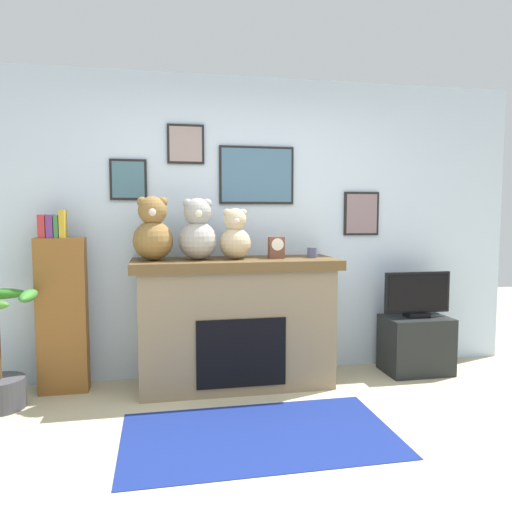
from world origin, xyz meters
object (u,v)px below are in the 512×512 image
Objects in this scene: mantel_clock at (276,247)px; teddy_bear_brown at (235,236)px; tv_stand at (416,345)px; teddy_bear_cream at (153,232)px; candle_jar at (312,253)px; fireplace at (236,321)px; television at (417,295)px; bookshelf at (62,311)px; teddy_bear_tan at (198,232)px.

teddy_bear_brown is (-0.34, 0.00, 0.10)m from mantel_clock.
tv_stand is 1.38× the size of teddy_bear_brown.
mantel_clock is (-1.29, -0.01, 0.89)m from tv_stand.
teddy_bear_brown is at bearing 0.01° from teddy_bear_cream.
teddy_bear_brown reaches higher than candle_jar.
candle_jar is at bearing 0.05° from teddy_bear_brown.
teddy_bear_brown is (-0.65, -0.00, 0.14)m from candle_jar.
tv_stand is 1.57m from mantel_clock.
teddy_bear_brown reaches higher than mantel_clock.
teddy_bear_brown reaches higher than tv_stand.
television is (1.63, -0.01, 0.17)m from fireplace.
candle_jar is 0.21× the size of teddy_bear_brown.
teddy_bear_tan reaches higher than bookshelf.
tv_stand is at bearing 0.61° from mantel_clock.
bookshelf is 1.79m from mantel_clock.
fireplace is 0.86m from candle_jar.
television is at bearing -1.93° from bookshelf.
mantel_clock is at bearing -179.74° from candle_jar.
teddy_bear_cream is (-0.66, -0.02, 0.75)m from fireplace.
teddy_bear_tan is (-1.94, -0.01, 1.02)m from tv_stand.
tv_stand is at bearing 90.00° from television.
tv_stand is 1.30m from candle_jar.
teddy_bear_cream reaches higher than television.
mantel_clock is at bearing -0.07° from teddy_bear_tan.
fireplace is 1.15× the size of bookshelf.
teddy_bear_brown is (-1.64, -0.01, 0.99)m from tv_stand.
teddy_bear_brown is at bearing -179.95° from candle_jar.
teddy_bear_cream is at bearing 179.96° from mantel_clock.
mantel_clock is (-0.31, -0.00, 0.05)m from candle_jar.
television reaches higher than tv_stand.
television is at bearing 0.40° from teddy_bear_brown.
teddy_bear_brown is (0.30, 0.00, -0.04)m from teddy_bear_tan.
teddy_bear_tan is at bearing -176.57° from fireplace.
teddy_bear_brown is at bearing -4.71° from bookshelf.
tv_stand is at bearing 0.45° from teddy_bear_brown.
tv_stand is at bearing 0.72° from candle_jar.
television is 7.05× the size of candle_jar.
bookshelf is at bearing 178.10° from tv_stand.
television is 1.72m from teddy_bear_brown.
fireplace is at bearing -3.93° from bookshelf.
tv_stand is at bearing -1.90° from bookshelf.
mantel_clock reaches higher than television.
mantel_clock is 1.01m from teddy_bear_cream.
television is 2.02m from teddy_bear_tan.
bookshelf is 2.54× the size of tv_stand.
teddy_bear_cream is (-2.29, -0.01, 1.03)m from tv_stand.
candle_jar is at bearing -1.56° from fireplace.
candle_jar is (0.65, -0.02, 0.56)m from fireplace.
bookshelf is at bearing 171.05° from teddy_bear_cream.
mantel_clock is 0.43× the size of teddy_bear_brown.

